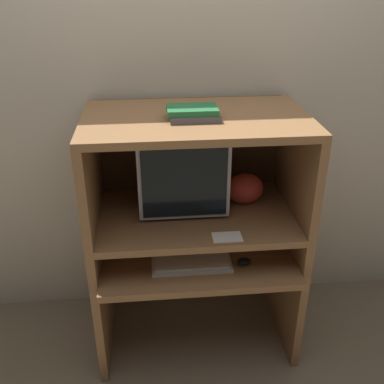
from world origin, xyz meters
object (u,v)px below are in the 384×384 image
Objects in this scene: crt_monitor at (182,168)px; snack_bag at (245,189)px; mouse at (244,261)px; keyboard at (192,264)px; book_stack at (193,113)px.

crt_monitor is 0.35m from snack_bag.
crt_monitor is at bearing 135.54° from mouse.
keyboard is 0.26m from mouse.
book_stack reaches higher than mouse.
snack_bag is (0.30, 0.26, 0.27)m from keyboard.
snack_bag is at bearing 80.67° from mouse.
crt_monitor is at bearing 178.65° from snack_bag.
crt_monitor is at bearing 95.24° from keyboard.
book_stack is at bearing 80.83° from keyboard.
crt_monitor is 2.22× the size of snack_bag.
snack_bag is (0.33, -0.01, -0.13)m from crt_monitor.
mouse is 0.31× the size of book_stack.
crt_monitor reaches higher than mouse.
crt_monitor is 0.56m from mouse.
keyboard is 5.41× the size of mouse.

